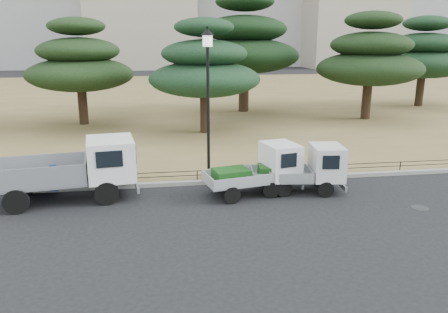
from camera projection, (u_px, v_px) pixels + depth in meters
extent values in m
plane|color=black|center=(233.00, 206.00, 15.55)|extent=(220.00, 220.00, 0.00)
cube|color=olive|center=(182.00, 97.00, 44.76)|extent=(120.00, 56.00, 0.15)
cube|color=gray|center=(222.00, 181.00, 18.02)|extent=(120.00, 0.25, 0.16)
cylinder|color=black|center=(107.00, 193.00, 15.55)|extent=(0.88, 0.29, 0.86)
cylinder|color=black|center=(105.00, 178.00, 17.30)|extent=(0.88, 0.29, 0.86)
cylinder|color=black|center=(16.00, 202.00, 14.73)|extent=(0.88, 0.29, 0.86)
cylinder|color=black|center=(24.00, 185.00, 16.48)|extent=(0.88, 0.29, 0.86)
cube|color=#2D2D30|center=(65.00, 183.00, 15.97)|extent=(4.90, 1.67, 0.15)
cube|color=gray|center=(38.00, 172.00, 15.60)|extent=(3.56, 2.32, 0.84)
cube|color=white|center=(111.00, 158.00, 16.23)|extent=(1.93, 2.25, 1.47)
cylinder|color=black|center=(284.00, 189.00, 16.41)|extent=(0.65, 0.29, 0.63)
cylinder|color=black|center=(268.00, 178.00, 17.67)|extent=(0.65, 0.29, 0.63)
cylinder|color=black|center=(232.00, 195.00, 15.70)|extent=(0.65, 0.29, 0.63)
cylinder|color=black|center=(219.00, 184.00, 16.96)|extent=(0.65, 0.29, 0.63)
cube|color=#2D2D30|center=(252.00, 182.00, 16.66)|extent=(3.47, 1.44, 0.15)
cube|color=silver|center=(237.00, 177.00, 16.38)|extent=(2.57, 1.87, 0.42)
cube|color=white|center=(280.00, 161.00, 16.87)|extent=(1.46, 1.75, 1.35)
cube|color=#164A15|center=(231.00, 175.00, 16.28)|extent=(1.45, 1.17, 0.46)
cylinder|color=black|center=(326.00, 189.00, 16.35)|extent=(0.63, 0.23, 0.61)
cylinder|color=black|center=(317.00, 178.00, 17.66)|extent=(0.63, 0.23, 0.61)
cylinder|color=black|center=(271.00, 190.00, 16.28)|extent=(0.63, 0.23, 0.61)
cylinder|color=black|center=(266.00, 179.00, 17.59)|extent=(0.63, 0.23, 0.61)
cube|color=#2D2D30|center=(296.00, 180.00, 16.94)|extent=(3.38, 1.13, 0.14)
cube|color=#A4A8AB|center=(281.00, 174.00, 16.84)|extent=(2.43, 1.65, 0.41)
cube|color=silver|center=(327.00, 162.00, 16.79)|extent=(1.32, 1.64, 1.30)
cube|color=#174B15|center=(275.00, 171.00, 16.81)|extent=(1.35, 1.05, 0.45)
cylinder|color=black|center=(209.00, 176.00, 18.19)|extent=(0.45, 0.45, 0.17)
cylinder|color=black|center=(208.00, 113.00, 17.50)|extent=(0.12, 0.12, 5.17)
cylinder|color=white|center=(208.00, 41.00, 16.79)|extent=(0.41, 0.41, 0.41)
cone|color=black|center=(207.00, 32.00, 16.70)|extent=(0.54, 0.54, 0.26)
cylinder|color=black|center=(221.00, 174.00, 18.09)|extent=(38.00, 0.03, 0.03)
cylinder|color=black|center=(221.00, 170.00, 18.04)|extent=(38.00, 0.03, 0.03)
cylinder|color=black|center=(221.00, 174.00, 18.09)|extent=(0.04, 0.04, 0.40)
cube|color=#1548A8|center=(44.00, 178.00, 17.08)|extent=(1.65, 1.35, 0.68)
cube|color=#1548A8|center=(50.00, 167.00, 16.86)|extent=(0.79, 0.71, 0.29)
cylinder|color=#2D2D30|center=(420.00, 208.00, 15.36)|extent=(0.60, 0.60, 0.01)
cylinder|color=black|center=(83.00, 104.00, 29.72)|extent=(0.62, 0.62, 2.75)
ellipsoid|color=black|center=(80.00, 74.00, 29.21)|extent=(7.07, 7.07, 2.26)
ellipsoid|color=black|center=(78.00, 51.00, 28.81)|extent=(5.40, 5.40, 1.73)
ellipsoid|color=black|center=(76.00, 26.00, 28.42)|extent=(3.73, 3.73, 1.19)
cylinder|color=black|center=(205.00, 111.00, 27.04)|extent=(0.61, 0.61, 2.70)
ellipsoid|color=#16321C|center=(205.00, 79.00, 26.54)|extent=(6.79, 6.79, 2.17)
ellipsoid|color=#16321C|center=(204.00, 53.00, 26.15)|extent=(5.19, 5.19, 1.66)
ellipsoid|color=#16321C|center=(204.00, 27.00, 25.76)|extent=(3.58, 3.58, 1.15)
cylinder|color=black|center=(244.00, 89.00, 35.09)|extent=(0.81, 0.81, 3.60)
ellipsoid|color=black|center=(244.00, 56.00, 34.42)|extent=(8.66, 8.66, 2.77)
ellipsoid|color=black|center=(244.00, 29.00, 33.90)|extent=(6.61, 6.61, 2.12)
ellipsoid|color=black|center=(245.00, 2.00, 33.38)|extent=(4.56, 4.56, 1.46)
cylinder|color=black|center=(367.00, 99.00, 31.74)|extent=(0.66, 0.66, 2.95)
ellipsoid|color=black|center=(369.00, 69.00, 31.19)|extent=(7.50, 7.50, 2.40)
ellipsoid|color=black|center=(371.00, 45.00, 30.76)|extent=(5.72, 5.72, 1.83)
ellipsoid|color=black|center=(373.00, 20.00, 30.34)|extent=(3.95, 3.95, 1.26)
cylinder|color=black|center=(420.00, 89.00, 38.06)|extent=(0.67, 0.67, 2.97)
ellipsoid|color=black|center=(423.00, 64.00, 37.51)|extent=(7.58, 7.58, 2.42)
ellipsoid|color=black|center=(425.00, 44.00, 37.08)|extent=(5.79, 5.79, 1.85)
ellipsoid|color=black|center=(428.00, 23.00, 36.65)|extent=(3.99, 3.99, 1.28)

